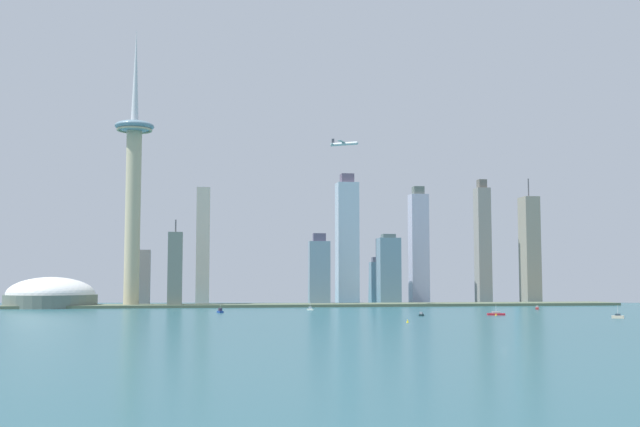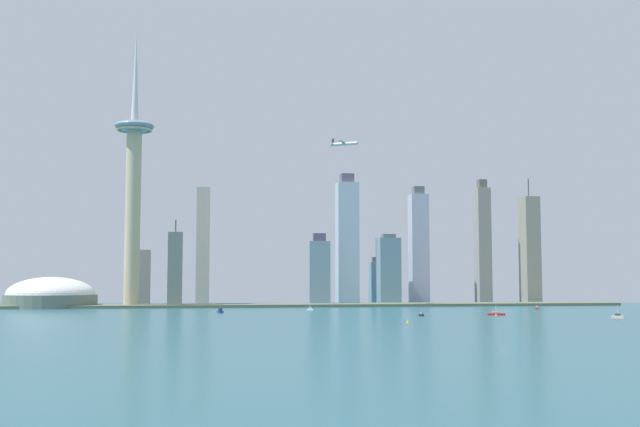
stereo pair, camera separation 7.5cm
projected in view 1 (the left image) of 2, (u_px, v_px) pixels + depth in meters
ground_plane at (504, 348)px, 357.68m from camera, size 6000.00×6000.00×0.00m
waterfront_pier at (323, 305)px, 874.76m from camera, size 695.96×56.09×2.98m
observation_tower at (134, 178)px, 859.59m from camera, size 43.54×43.54×312.63m
stadium_dome at (51, 296)px, 844.28m from camera, size 99.05×99.05×38.32m
skyscraper_0 at (175, 270)px, 842.50m from camera, size 15.60×15.58×95.73m
skyscraper_1 at (347, 242)px, 943.32m from camera, size 25.80×24.35×159.47m
skyscraper_2 at (526, 238)px, 1018.22m from camera, size 23.71×26.38×172.98m
skyscraper_3 at (203, 246)px, 933.15m from camera, size 16.12×14.25×141.58m
skyscraper_4 at (389, 271)px, 929.83m from camera, size 25.74×24.12×84.68m
skyscraper_5 at (483, 244)px, 980.18m from camera, size 17.02×18.16×157.17m
skyscraper_6 at (375, 282)px, 995.75m from camera, size 15.02×22.13×58.72m
skyscraper_7 at (419, 247)px, 969.11m from camera, size 22.10×20.09×146.98m
skyscraper_8 at (144, 277)px, 931.41m from camera, size 13.44×17.78×65.74m
skyscraper_9 at (319, 272)px, 898.04m from camera, size 24.42×12.14×83.94m
skyscraper_10 at (530, 250)px, 977.87m from camera, size 19.38×25.33×158.29m
boat_0 at (220, 311)px, 715.26m from camera, size 6.17×10.72×8.05m
boat_1 at (537, 308)px, 789.07m from camera, size 7.45×11.09×3.75m
boat_2 at (421, 314)px, 654.69m from camera, size 6.21×7.98×3.38m
boat_3 at (496, 314)px, 667.64m from camera, size 15.68×8.17×9.33m
boat_4 at (618, 316)px, 616.99m from camera, size 9.46×7.94×10.32m
boat_5 at (310, 309)px, 771.74m from camera, size 6.93×4.64×9.52m
channel_buoy_0 at (496, 314)px, 663.09m from camera, size 1.51×1.51×1.87m
channel_buoy_1 at (408, 321)px, 556.73m from camera, size 1.80×1.80×2.45m
airplane at (345, 144)px, 871.03m from camera, size 30.47×29.86×8.69m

